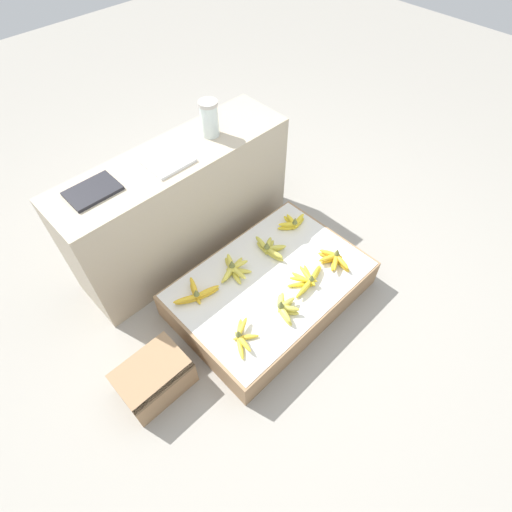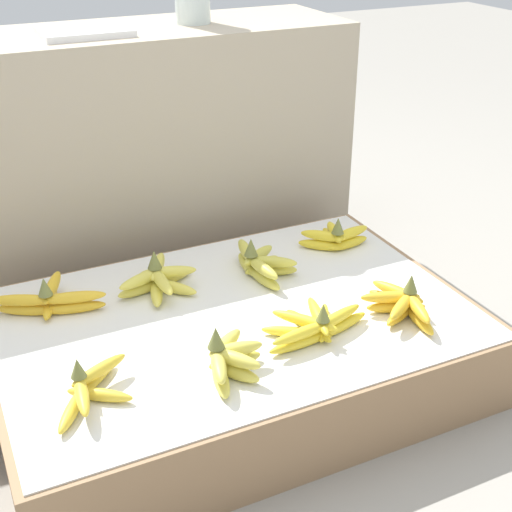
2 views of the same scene
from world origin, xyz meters
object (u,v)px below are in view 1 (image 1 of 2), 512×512
Objects in this scene: banana_bunch_middle_right at (293,223)px; banana_bunch_front_right at (334,259)px; banana_bunch_front_midleft at (285,308)px; banana_bunch_middle_midleft at (234,269)px; wooden_crate at (154,378)px; banana_bunch_middle_midright at (270,248)px; glass_jar at (209,118)px; banana_bunch_front_left at (242,337)px; foam_tray_white at (168,161)px; banana_bunch_middle_left at (196,294)px; banana_bunch_front_midright at (307,280)px.

banana_bunch_front_right is at bearing -96.16° from banana_bunch_middle_right.
banana_bunch_middle_midleft is at bearing 93.05° from banana_bunch_front_midleft.
banana_bunch_front_right is 1.11× the size of banana_bunch_middle_right.
banana_bunch_middle_midright is at bearing 7.09° from wooden_crate.
banana_bunch_middle_midright is (0.25, 0.36, -0.00)m from banana_bunch_front_midleft.
banana_bunch_front_midleft is 0.95× the size of glass_jar.
banana_bunch_front_right reaches higher than banana_bunch_front_left.
banana_bunch_middle_right is (0.54, 0.01, 0.00)m from banana_bunch_middle_midleft.
banana_bunch_middle_midright is (-0.22, 0.33, 0.00)m from banana_bunch_front_right.
banana_bunch_middle_right is at bearing 83.84° from banana_bunch_front_right.
foam_tray_white is (0.25, 0.84, 0.55)m from banana_bunch_front_left.
banana_bunch_front_left is at bearing -106.64° from foam_tray_white.
glass_jar is (0.05, 0.56, 0.64)m from banana_bunch_middle_midright.
banana_bunch_front_right and banana_bunch_middle_left have the same top height.
banana_bunch_middle_left is at bearing 90.81° from banana_bunch_front_left.
banana_bunch_middle_midleft is 0.72m from foam_tray_white.
banana_bunch_middle_left is 1.28× the size of banana_bunch_middle_right.
banana_bunch_middle_midright is (0.54, 0.32, 0.01)m from banana_bunch_front_left.
banana_bunch_middle_right is at bearing -0.12° from banana_bunch_middle_left.
banana_bunch_middle_midleft is 0.28m from banana_bunch_middle_midright.
wooden_crate is 1.52× the size of foam_tray_white.
banana_bunch_front_right is 0.86m from banana_bunch_middle_left.
banana_bunch_middle_midright is (0.99, 0.12, 0.14)m from wooden_crate.
wooden_crate is 1.72× the size of banana_bunch_middle_right.
banana_bunch_middle_left is 1.30× the size of glass_jar.
glass_jar is at bearing 58.39° from banana_bunch_middle_midleft.
wooden_crate is 1.28m from banana_bunch_middle_right.
banana_bunch_middle_right is at bearing 11.05° from banana_bunch_middle_midright.
banana_bunch_front_midright is at bearing -92.33° from banana_bunch_middle_midright.
banana_bunch_front_left and banana_bunch_front_midright have the same top height.
foam_tray_white reaches higher than banana_bunch_front_midleft.
banana_bunch_middle_midleft is at bearing 125.87° from banana_bunch_front_midright.
banana_bunch_front_midleft is at bearing -107.94° from glass_jar.
banana_bunch_middle_midleft reaches higher than banana_bunch_middle_midright.
banana_bunch_middle_midright reaches higher than banana_bunch_front_left.
banana_bunch_front_left is (0.45, -0.20, 0.13)m from wooden_crate.
banana_bunch_front_left is 0.29m from banana_bunch_front_midleft.
banana_bunch_middle_midleft reaches higher than banana_bunch_front_left.
foam_tray_white reaches higher than banana_bunch_middle_midleft.
banana_bunch_front_midleft is at bearing -124.77° from banana_bunch_middle_midright.
banana_bunch_front_left is 0.96× the size of glass_jar.
banana_bunch_front_midright is at bearing -54.13° from banana_bunch_middle_midleft.
banana_bunch_front_right is 1.04× the size of banana_bunch_middle_midleft.
banana_bunch_front_midleft is 0.70× the size of banana_bunch_front_midright.
wooden_crate is 1.01m from banana_bunch_middle_midright.
banana_bunch_middle_left is (-0.53, 0.37, 0.00)m from banana_bunch_front_midright.
banana_bunch_middle_right is (0.26, 0.05, -0.00)m from banana_bunch_middle_midright.
banana_bunch_middle_left is at bearing 21.58° from wooden_crate.
banana_bunch_front_left is at bearing -179.73° from banana_bunch_front_midright.
banana_bunch_middle_midleft is 0.54m from banana_bunch_middle_right.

